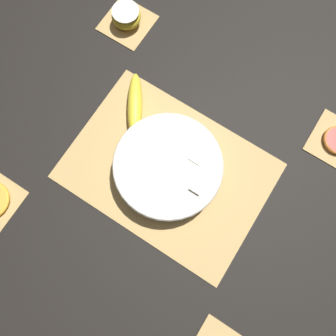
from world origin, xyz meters
The scene contains 6 objects.
ground_plane centered at (0.00, 0.00, 0.00)m, with size 6.00×6.00×0.00m, color black.
bamboo_mat_center centered at (0.00, 0.00, 0.00)m, with size 0.50×0.35×0.01m.
coaster_mat_near_right centered at (0.33, -0.30, 0.00)m, with size 0.13×0.13×0.01m.
fruit_salad_bowl centered at (0.00, 0.00, 0.04)m, with size 0.26×0.26×0.07m.
whole_banana centered at (0.16, -0.09, 0.03)m, with size 0.13×0.17×0.04m.
apple_half centered at (0.33, -0.30, 0.03)m, with size 0.08×0.08×0.04m.
Camera 1 is at (-0.10, 0.15, 0.81)m, focal length 35.00 mm.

